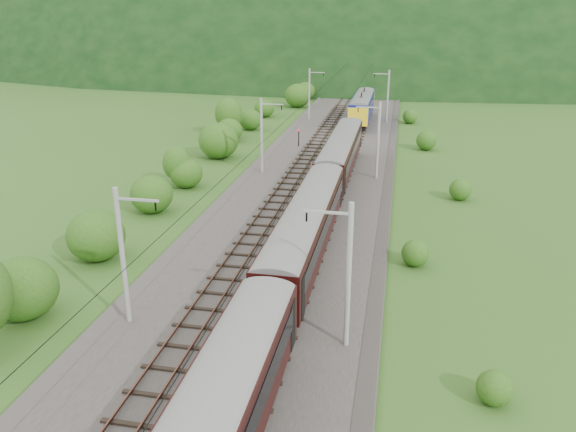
# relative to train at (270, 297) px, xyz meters

# --- Properties ---
(ground) EXTENTS (600.00, 600.00, 0.00)m
(ground) POSITION_rel_train_xyz_m (-2.40, 1.27, -3.44)
(ground) COLOR #2E531A
(ground) RESTS_ON ground
(railbed) EXTENTS (14.00, 220.00, 0.30)m
(railbed) POSITION_rel_train_xyz_m (-2.40, 11.27, -3.29)
(railbed) COLOR #38332D
(railbed) RESTS_ON ground
(track_left) EXTENTS (2.40, 220.00, 0.27)m
(track_left) POSITION_rel_train_xyz_m (-4.80, 11.27, -3.07)
(track_left) COLOR #543124
(track_left) RESTS_ON railbed
(track_right) EXTENTS (2.40, 220.00, 0.27)m
(track_right) POSITION_rel_train_xyz_m (-0.00, 11.27, -3.07)
(track_right) COLOR #543124
(track_right) RESTS_ON railbed
(catenary_left) EXTENTS (2.54, 192.28, 8.00)m
(catenary_left) POSITION_rel_train_xyz_m (-8.52, 33.27, 1.06)
(catenary_left) COLOR gray
(catenary_left) RESTS_ON railbed
(catenary_right) EXTENTS (2.54, 192.28, 8.00)m
(catenary_right) POSITION_rel_train_xyz_m (3.72, 33.27, 1.06)
(catenary_right) COLOR gray
(catenary_right) RESTS_ON railbed
(overhead_wires) EXTENTS (4.83, 198.00, 0.03)m
(overhead_wires) POSITION_rel_train_xyz_m (-2.40, 11.27, 3.66)
(overhead_wires) COLOR black
(overhead_wires) RESTS_ON ground
(mountain_main) EXTENTS (504.00, 360.00, 244.00)m
(mountain_main) POSITION_rel_train_xyz_m (-2.40, 261.27, -3.44)
(mountain_main) COLOR black
(mountain_main) RESTS_ON ground
(mountain_ridge) EXTENTS (336.00, 280.00, 132.00)m
(mountain_ridge) POSITION_rel_train_xyz_m (-122.40, 301.27, -3.44)
(mountain_ridge) COLOR black
(mountain_ridge) RESTS_ON ground
(train) EXTENTS (2.89, 138.38, 5.03)m
(train) POSITION_rel_train_xyz_m (0.00, 0.00, 0.00)
(train) COLOR black
(train) RESTS_ON ground
(hazard_post_near) EXTENTS (0.17, 0.17, 1.64)m
(hazard_post_near) POSITION_rel_train_xyz_m (-2.94, 31.97, -2.32)
(hazard_post_near) COLOR red
(hazard_post_near) RESTS_ON railbed
(hazard_post_far) EXTENTS (0.18, 0.18, 1.70)m
(hazard_post_far) POSITION_rel_train_xyz_m (-2.39, 43.54, -2.29)
(hazard_post_far) COLOR red
(hazard_post_far) RESTS_ON railbed
(signal) EXTENTS (0.24, 0.24, 2.18)m
(signal) POSITION_rel_train_xyz_m (-6.84, 46.10, -1.86)
(signal) COLOR black
(signal) RESTS_ON railbed
(vegetation_left) EXTENTS (9.32, 146.88, 6.13)m
(vegetation_left) POSITION_rel_train_xyz_m (-15.23, 19.02, -1.22)
(vegetation_left) COLOR #244E14
(vegetation_left) RESTS_ON ground
(vegetation_right) EXTENTS (6.66, 106.77, 2.41)m
(vegetation_right) POSITION_rel_train_xyz_m (9.20, 10.30, -2.37)
(vegetation_right) COLOR #244E14
(vegetation_right) RESTS_ON ground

